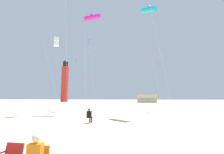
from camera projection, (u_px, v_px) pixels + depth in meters
ground at (46, 143)px, 7.16m from camera, size 200.00×200.00×0.00m
kite_flyer_standing at (89, 115)px, 12.48m from camera, size 0.40×0.55×1.16m
kite_tube_cyan at (149, 9)px, 20.35m from camera, size 3.38×3.58×13.89m
kite_tube_magenta at (92, 17)px, 23.14m from camera, size 2.57×1.93×14.29m
kite_diamond_blue at (89, 42)px, 26.76m from camera, size 1.78×1.78×12.00m
kite_diamond_violet at (76, 58)px, 28.37m from camera, size 2.56×2.48×9.44m
kite_box_white at (56, 42)px, 20.51m from camera, size 2.52×1.80×9.71m
kite_diamond_rainbow at (158, 60)px, 23.83m from camera, size 1.62×1.62×8.01m
lighthouse_distant at (65, 82)px, 63.03m from camera, size 2.80×2.80×16.80m
rv_van_tan at (147, 98)px, 54.17m from camera, size 6.54×2.63×2.80m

